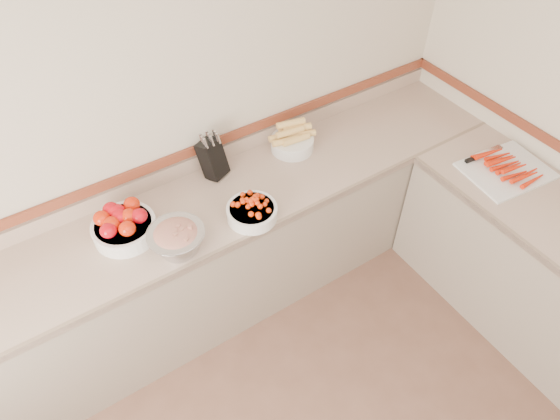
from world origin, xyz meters
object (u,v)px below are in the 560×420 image
cherry_tomato_bowl (252,210)px  cutting_board (506,168)px  knife_block (212,158)px  tomato_bowl (123,225)px  corn_bowl (292,140)px  rhubarb_bowl (177,239)px

cherry_tomato_bowl → cutting_board: (1.48, -0.51, -0.03)m
knife_block → cutting_board: 1.76m
knife_block → cherry_tomato_bowl: 0.44m
tomato_bowl → cherry_tomato_bowl: size_ratio=1.20×
knife_block → cutting_board: size_ratio=0.58×
corn_bowl → cutting_board: corn_bowl is taller
cutting_board → cherry_tomato_bowl: bearing=161.0°
knife_block → corn_bowl: size_ratio=1.03×
knife_block → corn_bowl: 0.53m
rhubarb_bowl → cutting_board: rhubarb_bowl is taller
knife_block → corn_bowl: knife_block is taller
tomato_bowl → corn_bowl: bearing=5.6°
corn_bowl → cutting_board: 1.30m
rhubarb_bowl → cutting_board: 1.98m
knife_block → rhubarb_bowl: 0.61m
tomato_bowl → corn_bowl: (1.15, 0.11, -0.01)m
cutting_board → knife_block: bearing=147.7°
rhubarb_bowl → cherry_tomato_bowl: bearing=-0.5°
cherry_tomato_bowl → rhubarb_bowl: rhubarb_bowl is taller
tomato_bowl → rhubarb_bowl: rhubarb_bowl is taller
corn_bowl → rhubarb_bowl: corn_bowl is taller
rhubarb_bowl → tomato_bowl: bearing=127.1°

